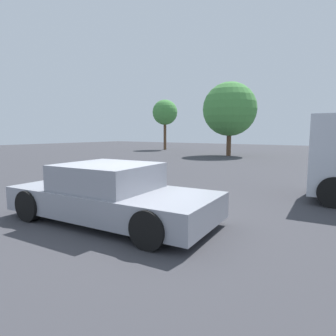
% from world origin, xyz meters
% --- Properties ---
extents(ground_plane, '(80.00, 80.00, 0.00)m').
position_xyz_m(ground_plane, '(0.00, 0.00, 0.00)').
color(ground_plane, '#38383D').
extents(sedan_foreground, '(4.51, 2.29, 1.18)m').
position_xyz_m(sedan_foreground, '(-0.11, -0.17, 0.55)').
color(sedan_foreground, gray).
rests_on(sedan_foreground, ground_plane).
extents(dog, '(0.60, 0.30, 0.41)m').
position_xyz_m(dog, '(-3.03, 0.64, 0.26)').
color(dog, olive).
rests_on(dog, ground_plane).
extents(tree_back_left, '(2.63, 2.63, 5.27)m').
position_xyz_m(tree_back_left, '(-13.84, 20.79, 3.92)').
color(tree_back_left, brown).
rests_on(tree_back_left, ground_plane).
extents(tree_back_right, '(4.17, 4.17, 5.72)m').
position_xyz_m(tree_back_right, '(-5.00, 17.15, 3.63)').
color(tree_back_right, brown).
rests_on(tree_back_right, ground_plane).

